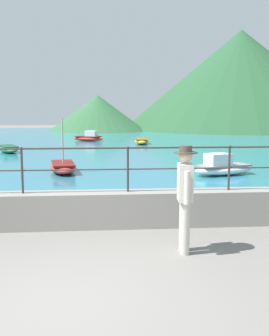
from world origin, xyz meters
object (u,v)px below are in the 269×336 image
Objects in this scene: boat_3 at (223,167)px; boat_7 at (63,167)px; boat_6 at (142,141)px; boat_1 at (89,137)px; person_walking at (185,194)px; boat_0 at (8,149)px.

boat_3 is 5.71m from boat_7.
boat_7 reaches higher than boat_3.
boat_1 is at bearing 142.28° from boat_6.
boat_3 is (5.10, -16.18, 0.00)m from boat_1.
boat_7 is at bearing -108.63° from boat_6.
boat_3 is at bearing 68.54° from person_walking.
person_walking is at bearing -111.46° from boat_3.
boat_0 is 8.23m from boat_7.
person_walking is at bearing -93.97° from boat_6.
boat_1 is 1.00× the size of boat_3.
boat_1 is 16.97m from boat_3.
boat_3 is at bearing -10.68° from boat_7.
boat_0 is at bearing -147.60° from boat_6.
person_walking is 20.82m from boat_6.
boat_0 is 8.74m from boat_1.
boat_1 is at bearing 62.04° from boat_0.
boat_6 is at bearing 96.24° from boat_3.
boat_3 is 1.03× the size of boat_6.
person_walking reaches higher than boat_0.
person_walking reaches higher than boat_3.
boat_6 is 0.99× the size of boat_7.
boat_7 is at bearing 169.32° from boat_3.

